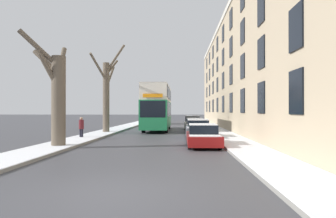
{
  "coord_description": "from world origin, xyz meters",
  "views": [
    {
      "loc": [
        1.76,
        -7.41,
        2.04
      ],
      "look_at": [
        0.62,
        18.53,
        2.21
      ],
      "focal_mm": 32.0,
      "sensor_mm": 36.0,
      "label": 1
    }
  ],
  "objects_px": {
    "parked_car_0": "(203,136)",
    "parked_car_3": "(192,123)",
    "bare_tree_left_0": "(57,95)",
    "double_decker_bus": "(158,106)",
    "bare_tree_left_1": "(106,93)",
    "parked_car_1": "(198,129)",
    "pedestrian_left_sidewalk": "(81,127)",
    "oncoming_van": "(154,116)",
    "parked_car_2": "(194,126)"
  },
  "relations": [
    {
      "from": "bare_tree_left_0",
      "to": "bare_tree_left_1",
      "type": "relative_size",
      "value": 0.78
    },
    {
      "from": "double_decker_bus",
      "to": "pedestrian_left_sidewalk",
      "type": "height_order",
      "value": "double_decker_bus"
    },
    {
      "from": "pedestrian_left_sidewalk",
      "to": "oncoming_van",
      "type": "bearing_deg",
      "value": 115.27
    },
    {
      "from": "oncoming_van",
      "to": "pedestrian_left_sidewalk",
      "type": "xyz_separation_m",
      "value": [
        -2.91,
        -25.45,
        -0.43
      ]
    },
    {
      "from": "parked_car_1",
      "to": "oncoming_van",
      "type": "height_order",
      "value": "oncoming_van"
    },
    {
      "from": "oncoming_van",
      "to": "pedestrian_left_sidewalk",
      "type": "relative_size",
      "value": 3.08
    },
    {
      "from": "parked_car_0",
      "to": "parked_car_1",
      "type": "relative_size",
      "value": 0.98
    },
    {
      "from": "parked_car_3",
      "to": "oncoming_van",
      "type": "xyz_separation_m",
      "value": [
        -5.57,
        12.88,
        0.63
      ]
    },
    {
      "from": "parked_car_2",
      "to": "bare_tree_left_1",
      "type": "bearing_deg",
      "value": -169.47
    },
    {
      "from": "oncoming_van",
      "to": "parked_car_2",
      "type": "bearing_deg",
      "value": -73.17
    },
    {
      "from": "bare_tree_left_0",
      "to": "oncoming_van",
      "type": "xyz_separation_m",
      "value": [
        2.54,
        30.6,
        -1.62
      ]
    },
    {
      "from": "oncoming_van",
      "to": "parked_car_0",
      "type": "bearing_deg",
      "value": -79.31
    },
    {
      "from": "parked_car_3",
      "to": "parked_car_0",
      "type": "bearing_deg",
      "value": -90.0
    },
    {
      "from": "bare_tree_left_1",
      "to": "parked_car_3",
      "type": "bearing_deg",
      "value": 41.13
    },
    {
      "from": "parked_car_2",
      "to": "parked_car_0",
      "type": "bearing_deg",
      "value": -90.0
    },
    {
      "from": "bare_tree_left_0",
      "to": "parked_car_3",
      "type": "bearing_deg",
      "value": 65.4
    },
    {
      "from": "bare_tree_left_0",
      "to": "parked_car_2",
      "type": "xyz_separation_m",
      "value": [
        8.11,
        12.19,
        -2.29
      ]
    },
    {
      "from": "bare_tree_left_0",
      "to": "parked_car_1",
      "type": "height_order",
      "value": "bare_tree_left_0"
    },
    {
      "from": "bare_tree_left_0",
      "to": "pedestrian_left_sidewalk",
      "type": "xyz_separation_m",
      "value": [
        -0.36,
        5.14,
        -2.05
      ]
    },
    {
      "from": "parked_car_3",
      "to": "parked_car_2",
      "type": "bearing_deg",
      "value": -90.0
    },
    {
      "from": "oncoming_van",
      "to": "pedestrian_left_sidewalk",
      "type": "distance_m",
      "value": 25.62
    },
    {
      "from": "bare_tree_left_0",
      "to": "oncoming_van",
      "type": "relative_size",
      "value": 1.29
    },
    {
      "from": "parked_car_0",
      "to": "parked_car_2",
      "type": "xyz_separation_m",
      "value": [
        -0.0,
        11.09,
        0.04
      ]
    },
    {
      "from": "pedestrian_left_sidewalk",
      "to": "bare_tree_left_0",
      "type": "bearing_deg",
      "value": -54.18
    },
    {
      "from": "parked_car_1",
      "to": "parked_car_2",
      "type": "height_order",
      "value": "parked_car_1"
    },
    {
      "from": "bare_tree_left_1",
      "to": "parked_car_1",
      "type": "distance_m",
      "value": 9.67
    },
    {
      "from": "double_decker_bus",
      "to": "parked_car_3",
      "type": "height_order",
      "value": "double_decker_bus"
    },
    {
      "from": "parked_car_2",
      "to": "oncoming_van",
      "type": "bearing_deg",
      "value": 106.83
    },
    {
      "from": "parked_car_0",
      "to": "pedestrian_left_sidewalk",
      "type": "bearing_deg",
      "value": 154.5
    },
    {
      "from": "bare_tree_left_0",
      "to": "parked_car_3",
      "type": "distance_m",
      "value": 19.61
    },
    {
      "from": "oncoming_van",
      "to": "pedestrian_left_sidewalk",
      "type": "bearing_deg",
      "value": -96.51
    },
    {
      "from": "double_decker_bus",
      "to": "parked_car_2",
      "type": "relative_size",
      "value": 2.69
    },
    {
      "from": "bare_tree_left_1",
      "to": "double_decker_bus",
      "type": "relative_size",
      "value": 0.76
    },
    {
      "from": "bare_tree_left_1",
      "to": "double_decker_bus",
      "type": "bearing_deg",
      "value": 45.45
    },
    {
      "from": "bare_tree_left_0",
      "to": "double_decker_bus",
      "type": "relative_size",
      "value": 0.6
    },
    {
      "from": "bare_tree_left_0",
      "to": "parked_car_0",
      "type": "height_order",
      "value": "bare_tree_left_0"
    },
    {
      "from": "parked_car_0",
      "to": "oncoming_van",
      "type": "relative_size",
      "value": 0.85
    },
    {
      "from": "bare_tree_left_0",
      "to": "parked_car_0",
      "type": "xyz_separation_m",
      "value": [
        8.11,
        1.1,
        -2.33
      ]
    },
    {
      "from": "bare_tree_left_1",
      "to": "parked_car_0",
      "type": "distance_m",
      "value": 12.89
    },
    {
      "from": "parked_car_0",
      "to": "bare_tree_left_1",
      "type": "bearing_deg",
      "value": 129.95
    },
    {
      "from": "double_decker_bus",
      "to": "pedestrian_left_sidewalk",
      "type": "bearing_deg",
      "value": -115.54
    },
    {
      "from": "bare_tree_left_1",
      "to": "double_decker_bus",
      "type": "height_order",
      "value": "bare_tree_left_1"
    },
    {
      "from": "parked_car_1",
      "to": "oncoming_van",
      "type": "xyz_separation_m",
      "value": [
        -5.57,
        24.37,
        0.64
      ]
    },
    {
      "from": "parked_car_0",
      "to": "pedestrian_left_sidewalk",
      "type": "height_order",
      "value": "pedestrian_left_sidewalk"
    },
    {
      "from": "double_decker_bus",
      "to": "parked_car_0",
      "type": "xyz_separation_m",
      "value": [
        3.73,
        -13.97,
        -2.0
      ]
    },
    {
      "from": "bare_tree_left_0",
      "to": "parked_car_0",
      "type": "relative_size",
      "value": 1.51
    },
    {
      "from": "bare_tree_left_0",
      "to": "parked_car_0",
      "type": "distance_m",
      "value": 8.51
    },
    {
      "from": "parked_car_0",
      "to": "parked_car_3",
      "type": "distance_m",
      "value": 16.61
    },
    {
      "from": "double_decker_bus",
      "to": "oncoming_van",
      "type": "bearing_deg",
      "value": 96.76
    },
    {
      "from": "double_decker_bus",
      "to": "bare_tree_left_0",
      "type": "bearing_deg",
      "value": -106.21
    }
  ]
}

